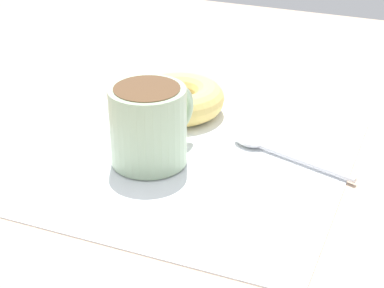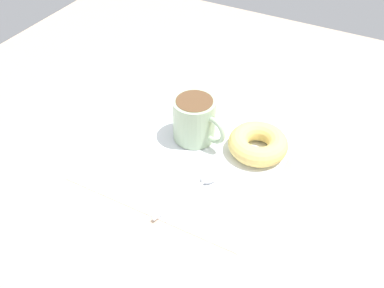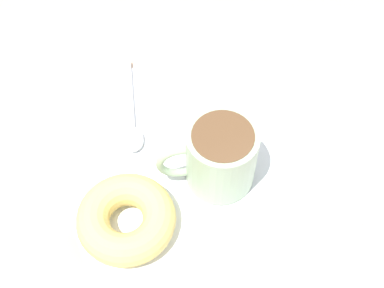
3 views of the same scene
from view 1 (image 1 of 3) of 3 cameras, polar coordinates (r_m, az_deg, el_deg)
The scene contains 5 objects.
ground_plane at distance 66.67cm, azimuth -0.67°, elevation -3.13°, with size 120.00×120.00×2.00cm, color tan.
napkin at distance 67.40cm, azimuth -0.00°, elevation -1.61°, with size 31.84×31.84×0.30cm, color white.
coffee_cup at distance 65.69cm, azimuth -3.75°, elevation 1.88°, with size 7.90×10.96×8.32cm.
donut at distance 77.02cm, azimuth -1.14°, elevation 4.04°, with size 10.81×10.81×3.61cm, color #E5C66B.
spoon at distance 69.58cm, azimuth 6.60°, elevation -0.27°, with size 14.38×5.74×0.90cm.
Camera 1 is at (-22.25, 52.34, 33.79)cm, focal length 60.00 mm.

